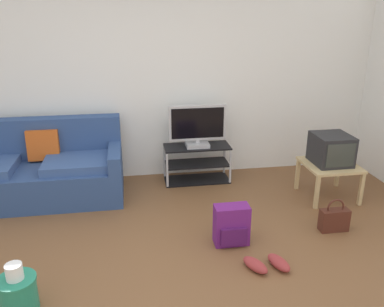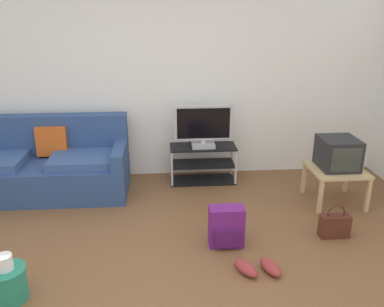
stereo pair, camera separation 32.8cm
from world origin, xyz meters
TOP-DOWN VIEW (x-y plane):
  - ground_plane at (0.00, 0.00)m, footprint 9.00×9.80m
  - wall_back at (0.00, 2.45)m, footprint 9.00×0.10m
  - couch at (-1.33, 1.93)m, footprint 2.04×0.85m
  - tv_stand at (0.63, 2.11)m, footprint 0.83×0.36m
  - flat_tv at (0.63, 2.09)m, footprint 0.71×0.22m
  - side_table at (2.08, 1.39)m, footprint 0.59×0.59m
  - crt_tv at (2.08, 1.41)m, footprint 0.40×0.43m
  - backpack at (0.70, 0.59)m, footprint 0.33×0.24m
  - handbag at (1.78, 0.66)m, footprint 0.29×0.12m
  - cleaning_bucket at (-1.07, -0.03)m, footprint 0.29×0.29m
  - sneakers_pair at (0.91, 0.16)m, footprint 0.42×0.29m

SIDE VIEW (x-z plane):
  - ground_plane at x=0.00m, z-range -0.02..0.00m
  - sneakers_pair at x=0.91m, z-range 0.00..0.09m
  - handbag at x=1.78m, z-range -0.05..0.30m
  - cleaning_bucket at x=-1.07m, z-range -0.03..0.36m
  - backpack at x=0.70m, z-range 0.00..0.39m
  - tv_stand at x=0.63m, z-range 0.00..0.47m
  - couch at x=-1.33m, z-range -0.12..0.78m
  - side_table at x=2.08m, z-range 0.15..0.58m
  - crt_tv at x=2.08m, z-range 0.42..0.76m
  - flat_tv at x=0.63m, z-range 0.47..1.00m
  - wall_back at x=0.00m, z-range 0.00..2.70m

